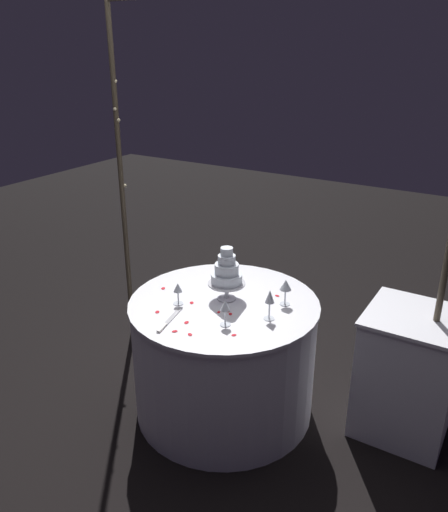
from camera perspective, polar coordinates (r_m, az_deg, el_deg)
ground_plane at (r=3.46m, az=0.00°, el=-16.37°), size 12.00×12.00×0.00m
decorative_arch at (r=3.10m, az=4.00°, el=11.95°), size 2.28×0.06×2.45m
main_table at (r=3.23m, az=0.00°, el=-11.09°), size 1.13×1.13×0.76m
side_table at (r=3.26m, az=19.69°, el=-12.13°), size 0.54×0.54×0.77m
tiered_cake at (r=3.00m, az=0.30°, el=-1.92°), size 0.22×0.22×0.33m
wine_glass_0 at (r=2.81m, az=5.09°, el=-4.68°), size 0.06×0.06×0.18m
wine_glass_1 at (r=2.75m, az=0.14°, el=-5.68°), size 0.06×0.06×0.15m
wine_glass_2 at (r=2.98m, az=6.85°, el=-3.31°), size 0.07×0.07×0.16m
wine_glass_3 at (r=2.99m, az=-5.13°, el=-3.69°), size 0.06×0.06×0.13m
cake_knife at (r=2.85m, az=-6.16°, el=-7.16°), size 0.08×0.29×0.01m
rose_petal_0 at (r=2.86m, az=-6.11°, el=-7.08°), size 0.02×0.03×0.00m
rose_petal_1 at (r=2.91m, az=0.71°, el=-6.44°), size 0.03×0.03×0.00m
rose_petal_2 at (r=3.22m, az=-6.76°, el=-3.58°), size 0.04×0.04×0.00m
rose_petal_3 at (r=2.95m, az=-7.40°, el=-6.17°), size 0.03×0.04×0.00m
rose_petal_4 at (r=2.71m, az=1.11°, el=-8.75°), size 0.03×0.04×0.00m
rose_petal_5 at (r=2.92m, az=-0.59°, el=-6.25°), size 0.02×0.03×0.00m
rose_petal_6 at (r=3.12m, az=5.92°, el=-4.40°), size 0.03×0.03×0.00m
rose_petal_7 at (r=3.37m, az=0.38°, el=-2.18°), size 0.04×0.04×0.00m
rose_petal_8 at (r=2.75m, az=-5.48°, el=-8.31°), size 0.04×0.04×0.00m
rose_petal_9 at (r=2.72m, az=-3.79°, el=-8.68°), size 0.04×0.03×0.00m
rose_petal_10 at (r=2.83m, az=-4.18°, el=-7.36°), size 0.03×0.04×0.00m
rose_petal_11 at (r=3.03m, az=-3.60°, el=-5.19°), size 0.04×0.04×0.00m
rose_petal_12 at (r=2.93m, az=0.35°, el=-6.16°), size 0.03×0.03×0.00m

